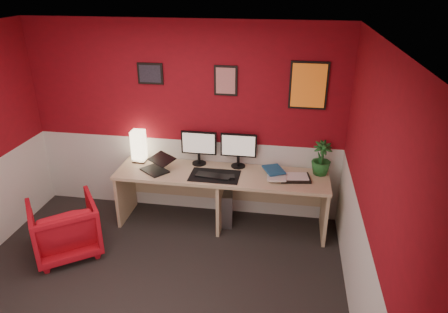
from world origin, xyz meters
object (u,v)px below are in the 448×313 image
monitor_left (199,143)px  monitor_right (238,145)px  desk (221,199)px  pc_tower (225,205)px  shoji_lamp (139,147)px  zen_tray (295,178)px  potted_plant (321,158)px  armchair (65,228)px  laptop (154,163)px

monitor_left → monitor_right: size_ratio=1.00×
desk → pc_tower: 0.18m
shoji_lamp → zen_tray: size_ratio=1.14×
desk → potted_plant: 1.33m
shoji_lamp → armchair: bearing=-118.4°
monitor_left → monitor_right: bearing=0.2°
monitor_right → pc_tower: size_ratio=1.29×
zen_tray → potted_plant: (0.30, 0.19, 0.19)m
desk → monitor_left: (-0.33, 0.23, 0.66)m
laptop → pc_tower: (0.85, 0.18, -0.61)m
zen_tray → pc_tower: zen_tray is taller
shoji_lamp → armchair: 1.32m
monitor_right → pc_tower: (-0.15, -0.12, -0.80)m
desk → monitor_right: monitor_right is taller
monitor_right → desk: bearing=-127.6°
zen_tray → laptop: bearing=-177.8°
pc_tower → armchair: armchair is taller
monitor_left → pc_tower: monitor_left is taller
laptop → pc_tower: laptop is taller
armchair → pc_tower: bearing=173.0°
potted_plant → armchair: size_ratio=0.58×
desk → laptop: bearing=-175.2°
shoji_lamp → potted_plant: bearing=-0.0°
desk → monitor_right: (0.18, 0.23, 0.66)m
laptop → potted_plant: 2.03m
potted_plant → pc_tower: potted_plant is taller
monitor_right → potted_plant: bearing=-2.6°
laptop → monitor_left: 0.61m
laptop → pc_tower: 1.06m
shoji_lamp → laptop: size_ratio=1.21×
shoji_lamp → pc_tower: (1.13, -0.08, -0.70)m
desk → monitor_right: 0.72m
monitor_right → potted_plant: monitor_right is taller
monitor_left → shoji_lamp: bearing=-176.9°
shoji_lamp → potted_plant: potted_plant is taller
desk → shoji_lamp: 1.26m
desk → armchair: bearing=-153.0°
zen_tray → armchair: (-2.55, -0.84, -0.42)m
shoji_lamp → armchair: size_ratio=0.56×
laptop → monitor_right: 1.06m
laptop → monitor_right: (1.00, 0.30, 0.18)m
monitor_left → potted_plant: bearing=-1.6°
pc_tower → shoji_lamp: bearing=169.0°
potted_plant → pc_tower: bearing=-176.3°
desk → pc_tower: size_ratio=5.78×
laptop → monitor_left: (0.50, 0.30, 0.18)m
potted_plant → armchair: 3.09m
shoji_lamp → zen_tray: (2.00, -0.19, -0.18)m
shoji_lamp → zen_tray: bearing=-5.4°
desk → laptop: size_ratio=7.88×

